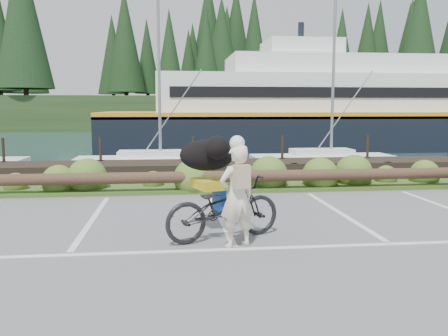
{
  "coord_description": "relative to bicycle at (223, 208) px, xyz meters",
  "views": [
    {
      "loc": [
        -1.02,
        -7.68,
        2.26
      ],
      "look_at": [
        0.01,
        1.31,
        1.1
      ],
      "focal_mm": 38.0,
      "sensor_mm": 36.0,
      "label": 1
    }
  ],
  "objects": [
    {
      "name": "bicycle",
      "position": [
        0.0,
        0.0,
        0.0
      ],
      "size": [
        2.24,
        1.41,
        1.11
      ],
      "primitive_type": "imported",
      "rotation": [
        0.0,
        0.0,
        1.92
      ],
      "color": "black",
      "rests_on": "ground"
    },
    {
      "name": "dog",
      "position": [
        -0.23,
        0.64,
        0.84
      ],
      "size": [
        0.79,
        1.1,
        0.57
      ],
      "primitive_type": "ellipsoid",
      "rotation": [
        0.0,
        0.0,
        1.92
      ],
      "color": "black",
      "rests_on": "bicycle"
    },
    {
      "name": "harbor_backdrop",
      "position": [
        0.51,
        78.24,
        -0.56
      ],
      "size": [
        170.0,
        160.0,
        30.0
      ],
      "color": "#19333D",
      "rests_on": "ground"
    },
    {
      "name": "cyclist",
      "position": [
        0.17,
        -0.46,
        0.28
      ],
      "size": [
        0.71,
        0.58,
        1.68
      ],
      "primitive_type": "imported",
      "rotation": [
        0.0,
        0.0,
        3.49
      ],
      "color": "white",
      "rests_on": "ground"
    },
    {
      "name": "vegetation_strip",
      "position": [
        0.12,
        5.07,
        -0.51
      ],
      "size": [
        34.0,
        1.6,
        0.1
      ],
      "primitive_type": "cube",
      "color": "#3D5B21",
      "rests_on": "ground"
    },
    {
      "name": "log_rail",
      "position": [
        0.12,
        4.37,
        -0.56
      ],
      "size": [
        32.0,
        0.3,
        0.6
      ],
      "primitive_type": null,
      "color": "#443021",
      "rests_on": "ground"
    },
    {
      "name": "ground",
      "position": [
        0.12,
        -0.23,
        -0.56
      ],
      "size": [
        72.0,
        72.0,
        0.0
      ],
      "primitive_type": "plane",
      "color": "#5B5B5E"
    }
  ]
}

